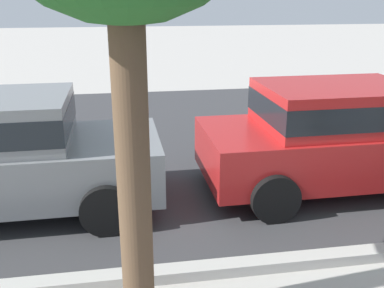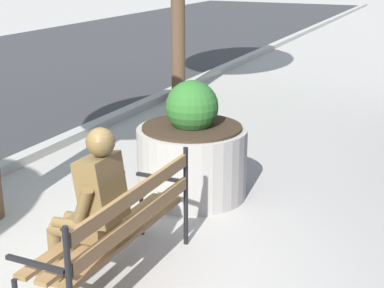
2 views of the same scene
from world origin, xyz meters
name	(u,v)px [view 2 (image 2 of 2)]	position (x,y,z in m)	size (l,w,h in m)	color
park_bench	(120,225)	(0.24, 0.18, 0.54)	(1.80, 0.54, 0.95)	olive
bronze_statue_seated	(89,211)	(0.14, 0.39, 0.67)	(0.64, 0.76, 1.37)	brown
concrete_planter	(192,154)	(2.22, 0.46, 0.49)	(1.22, 1.22, 1.31)	#A8A399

